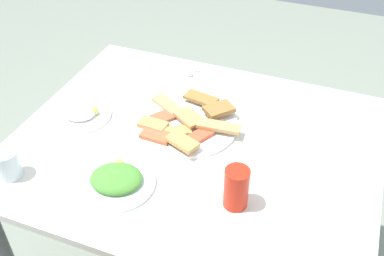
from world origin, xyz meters
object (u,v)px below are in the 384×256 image
Objects in this scene: soda_can at (236,188)px; drinking_glass at (8,164)px; salad_plate_greens at (80,113)px; pide_platter at (187,123)px; dining_table at (195,162)px; fork at (175,69)px; paper_napkin at (173,72)px; salad_plate_rice at (116,180)px; spoon at (171,74)px.

soda_can is 0.64m from drinking_glass.
salad_plate_greens is at bearing -96.19° from drinking_glass.
pide_platter is 4.00× the size of drinking_glass.
dining_table is 5.75× the size of fork.
pide_platter is 0.36m from salad_plate_greens.
salad_plate_greens is at bearing 1.81° from dining_table.
paper_napkin is at bearing -57.64° from dining_table.
salad_plate_greens is 0.41m from paper_napkin.
soda_can is (-0.33, -0.05, 0.05)m from salad_plate_rice.
drinking_glass reaches higher than fork.
salad_plate_greens is 1.71× the size of soda_can.
paper_napkin is (0.17, -0.29, -0.01)m from pide_platter.
drinking_glass is at bearing 57.46° from fork.
salad_plate_rice is 0.60m from paper_napkin.
dining_table is at bearing 107.00° from spoon.
drinking_glass is 0.64× the size of paper_napkin.
paper_napkin is 0.02m from fork.
dining_table is 3.27× the size of pide_platter.
drinking_glass is 0.44× the size of fork.
pide_platter reaches higher than dining_table.
paper_napkin is 0.69× the size of fork.
salad_plate_greens is 2.45× the size of drinking_glass.
salad_plate_greens is 0.96× the size of salad_plate_rice.
salad_plate_rice is at bearing 138.53° from salad_plate_greens.
dining_table is 8.38× the size of paper_napkin.
pide_platter is 0.34m from paper_napkin.
spoon reaches higher than dining_table.
dining_table is 0.43m from paper_napkin.
soda_can reaches higher than salad_plate_greens.
salad_plate_rice reaches higher than fork.
salad_plate_rice is at bearing 8.25° from soda_can.
salad_plate_rice is (0.14, 0.25, 0.10)m from dining_table.
pide_platter is 1.76× the size of fork.
soda_can reaches higher than paper_napkin.
salad_plate_rice is 1.13× the size of fork.
dining_table is 6.87× the size of spoon.
salad_plate_greens is (0.40, 0.01, 0.10)m from dining_table.
soda_can is 0.68m from spoon.
salad_plate_greens is at bearing 63.60° from paper_napkin.
pide_platter is (0.05, -0.06, 0.10)m from dining_table.
salad_plate_greens is 0.35m from salad_plate_rice.
drinking_glass reaches higher than spoon.
fork is at bearing -106.73° from spoon.
drinking_glass is 0.73m from fork.
dining_table is 13.05× the size of drinking_glass.
salad_plate_greens reaches higher than fork.
pide_platter is at bearing -47.47° from soda_can.
dining_table is at bearing 105.71° from fork.
spoon is at bearing -117.58° from salad_plate_greens.
salad_plate_rice reaches higher than salad_plate_greens.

